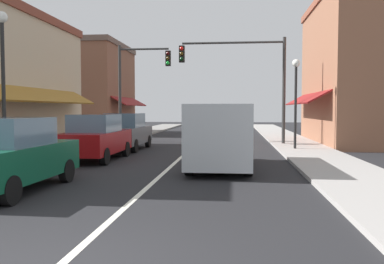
# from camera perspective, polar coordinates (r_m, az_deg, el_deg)

# --- Properties ---
(ground_plane) EXTENTS (80.00, 80.00, 0.00)m
(ground_plane) POSITION_cam_1_polar(r_m,az_deg,el_deg) (22.50, 0.40, -1.83)
(ground_plane) COLOR black
(sidewalk_left) EXTENTS (2.60, 56.00, 0.12)m
(sidewalk_left) POSITION_cam_1_polar(r_m,az_deg,el_deg) (23.67, -12.98, -1.52)
(sidewalk_left) COLOR gray
(sidewalk_left) RESTS_ON ground
(sidewalk_right) EXTENTS (2.60, 56.00, 0.12)m
(sidewalk_right) POSITION_cam_1_polar(r_m,az_deg,el_deg) (22.64, 14.40, -1.75)
(sidewalk_right) COLOR #A39E99
(sidewalk_right) RESTS_ON ground
(lane_center_stripe) EXTENTS (0.14, 52.00, 0.01)m
(lane_center_stripe) POSITION_cam_1_polar(r_m,az_deg,el_deg) (22.50, 0.40, -1.82)
(lane_center_stripe) COLOR silver
(lane_center_stripe) RESTS_ON ground
(storefront_right_block) EXTENTS (6.44, 10.20, 8.29)m
(storefront_right_block) POSITION_cam_1_polar(r_m,az_deg,el_deg) (25.44, 22.58, 7.86)
(storefront_right_block) COLOR #8E5B42
(storefront_right_block) RESTS_ON ground
(storefront_far_left) EXTENTS (5.60, 8.20, 7.21)m
(storefront_far_left) POSITION_cam_1_polar(r_m,az_deg,el_deg) (34.21, -13.06, 5.86)
(storefront_far_left) COLOR brown
(storefront_far_left) RESTS_ON ground
(parked_car_nearest_left) EXTENTS (1.85, 4.14, 1.77)m
(parked_car_nearest_left) POSITION_cam_1_polar(r_m,az_deg,el_deg) (10.70, -23.99, -2.95)
(parked_car_nearest_left) COLOR #0F4C33
(parked_car_nearest_left) RESTS_ON ground
(parked_car_second_left) EXTENTS (1.81, 4.11, 1.77)m
(parked_car_second_left) POSITION_cam_1_polar(r_m,az_deg,el_deg) (16.21, -13.22, -0.75)
(parked_car_second_left) COLOR maroon
(parked_car_second_left) RESTS_ON ground
(parked_car_third_left) EXTENTS (1.83, 4.12, 1.77)m
(parked_car_third_left) POSITION_cam_1_polar(r_m,az_deg,el_deg) (20.16, -9.21, 0.05)
(parked_car_third_left) COLOR #4C5156
(parked_car_third_left) RESTS_ON ground
(van_in_lane) EXTENTS (2.01, 5.18, 2.12)m
(van_in_lane) POSITION_cam_1_polar(r_m,az_deg,el_deg) (13.72, 3.98, -0.26)
(van_in_lane) COLOR #B2B7BC
(van_in_lane) RESTS_ON ground
(traffic_signal_mast_arm) EXTENTS (5.76, 0.50, 5.83)m
(traffic_signal_mast_arm) POSITION_cam_1_polar(r_m,az_deg,el_deg) (22.62, 7.64, 8.36)
(traffic_signal_mast_arm) COLOR #333333
(traffic_signal_mast_arm) RESTS_ON ground
(traffic_signal_left_corner) EXTENTS (3.25, 0.50, 5.83)m
(traffic_signal_left_corner) POSITION_cam_1_polar(r_m,az_deg,el_deg) (25.18, -7.76, 7.44)
(traffic_signal_left_corner) COLOR #333333
(traffic_signal_left_corner) RESTS_ON ground
(street_lamp_left_near) EXTENTS (0.36, 0.36, 4.99)m
(street_lamp_left_near) POSITION_cam_1_polar(r_m,az_deg,el_deg) (14.19, -24.80, 8.45)
(street_lamp_left_near) COLOR black
(street_lamp_left_near) RESTS_ON ground
(street_lamp_right_mid) EXTENTS (0.36, 0.36, 4.29)m
(street_lamp_right_mid) POSITION_cam_1_polar(r_m,az_deg,el_deg) (19.85, 14.23, 5.88)
(street_lamp_right_mid) COLOR black
(street_lamp_right_mid) RESTS_ON ground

